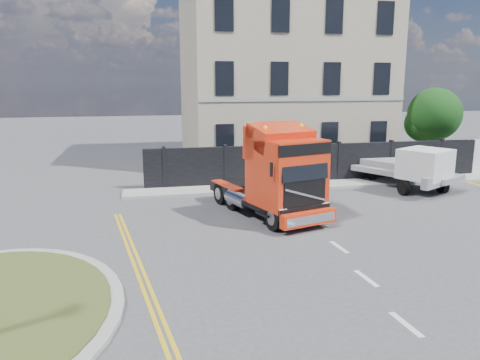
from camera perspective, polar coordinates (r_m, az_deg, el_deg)
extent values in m
plane|color=#424244|center=(14.76, 0.70, -8.50)|extent=(120.00, 120.00, 0.00)
cube|color=black|center=(24.60, 9.74, 2.04)|extent=(18.00, 0.25, 2.00)
cube|color=silver|center=(28.83, 25.65, 2.47)|extent=(2.60, 0.12, 2.00)
cube|color=#B2A28D|center=(31.33, 4.85, 12.52)|extent=(12.00, 10.00, 11.00)
cylinder|color=#382619|center=(31.20, 22.35, 3.76)|extent=(0.24, 0.24, 2.40)
sphere|color=black|center=(31.01, 22.64, 7.41)|extent=(3.20, 3.20, 3.20)
sphere|color=black|center=(31.11, 21.37, 6.41)|extent=(2.20, 2.20, 2.20)
cube|color=gray|center=(23.96, 10.45, -0.54)|extent=(20.00, 1.60, 0.12)
cube|color=black|center=(18.77, 2.93, -1.92)|extent=(3.67, 5.94, 0.40)
cube|color=red|center=(17.24, 5.67, 0.99)|extent=(2.77, 2.83, 2.47)
cube|color=red|center=(17.85, 4.05, 4.69)|extent=(2.34, 1.40, 1.23)
cube|color=black|center=(16.28, 7.94, 1.55)|extent=(1.87, 0.61, 0.93)
cube|color=red|center=(16.47, 8.35, -4.66)|extent=(2.20, 0.93, 0.49)
cylinder|color=black|center=(16.50, 4.22, -4.63)|extent=(0.53, 0.96, 0.92)
cylinder|color=gray|center=(16.50, 4.22, -4.63)|extent=(0.45, 0.58, 0.50)
cylinder|color=black|center=(17.57, 9.45, -3.72)|extent=(0.53, 0.96, 0.92)
cylinder|color=gray|center=(17.57, 9.45, -3.72)|extent=(0.45, 0.58, 0.50)
cylinder|color=black|center=(19.10, -0.90, -2.29)|extent=(0.53, 0.96, 0.92)
cylinder|color=gray|center=(19.10, -0.90, -2.29)|extent=(0.45, 0.58, 0.50)
cylinder|color=black|center=(20.04, 3.92, -1.64)|extent=(0.53, 0.96, 0.92)
cylinder|color=gray|center=(20.04, 3.92, -1.64)|extent=(0.45, 0.58, 0.50)
cylinder|color=black|center=(20.02, -2.32, -1.64)|extent=(0.53, 0.96, 0.92)
cylinder|color=gray|center=(20.02, -2.32, -1.64)|extent=(0.45, 0.58, 0.50)
cylinder|color=black|center=(20.91, 2.35, -1.05)|extent=(0.53, 0.96, 0.92)
cylinder|color=gray|center=(20.91, 2.35, -1.05)|extent=(0.45, 0.58, 0.50)
cube|color=gray|center=(24.62, 19.49, 0.91)|extent=(4.18, 5.40, 0.26)
cube|color=silver|center=(23.20, 21.62, 1.83)|extent=(2.67, 2.62, 1.37)
cylinder|color=black|center=(22.86, 19.33, -0.83)|extent=(0.26, 0.74, 0.74)
cylinder|color=black|center=(23.95, 23.43, -0.59)|extent=(0.26, 0.74, 0.74)
cylinder|color=black|center=(25.54, 15.68, 0.69)|extent=(0.26, 0.74, 0.74)
cylinder|color=black|center=(26.53, 19.51, 0.85)|extent=(0.26, 0.74, 0.74)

